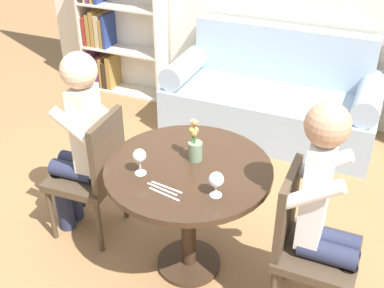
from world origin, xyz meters
The scene contains 14 objects.
ground_plane centered at (0.00, 0.00, 0.00)m, with size 16.00×16.00×0.00m, color olive.
round_table centered at (0.00, 0.00, 0.60)m, with size 0.94×0.94×0.75m.
couch centered at (0.00, 1.85, 0.31)m, with size 1.86×0.80×0.92m.
bookshelf_left centered at (-1.78, 2.12, 0.65)m, with size 0.91×0.28×1.39m.
chair_left centered at (-0.69, 0.06, 0.49)m, with size 0.44×0.44×0.90m.
chair_right centered at (0.69, -0.04, 0.49)m, with size 0.42×0.42×0.90m.
person_left centered at (-0.78, 0.05, 0.70)m, with size 0.43×0.36×1.30m.
person_right centered at (0.78, -0.04, 0.71)m, with size 0.42×0.34×1.31m.
wine_glass_left centered at (-0.21, -0.16, 0.86)m, with size 0.07×0.07×0.15m.
wine_glass_right centered at (0.23, -0.18, 0.85)m, with size 0.08×0.08×0.14m.
flower_vase centered at (0.00, 0.08, 0.85)m, with size 0.08×0.08×0.26m.
knife_left_setting centered at (-0.03, -0.22, 0.76)m, with size 0.19×0.04×0.00m.
fork_left_setting centered at (-0.04, -0.24, 0.76)m, with size 0.19×0.05×0.00m.
knife_right_setting centered at (-0.01, -0.28, 0.76)m, with size 0.19×0.05×0.00m.
Camera 1 is at (0.89, -2.01, 2.27)m, focal length 45.00 mm.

